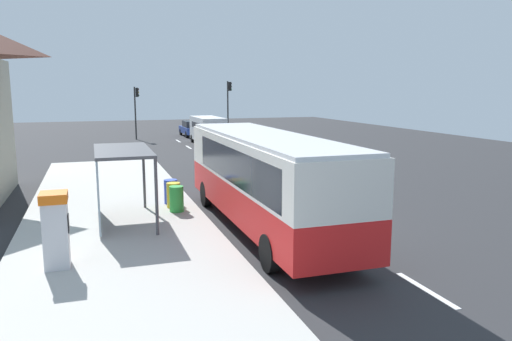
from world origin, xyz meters
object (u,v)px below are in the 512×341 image
recycling_bin_yellow (174,195)px  traffic_light_near_side (229,100)px  recycling_bin_blue (171,191)px  bus_shelter (113,167)px  bus (264,175)px  ticket_machine (56,229)px  recycling_bin_green (177,199)px  sedan_near (192,128)px  white_van (208,128)px  traffic_light_far_side (136,105)px

recycling_bin_yellow → traffic_light_near_side: traffic_light_near_side is taller
recycling_bin_blue → recycling_bin_yellow: bearing=-90.0°
bus_shelter → traffic_light_near_side: bearing=67.7°
bus → ticket_machine: 6.70m
ticket_machine → recycling_bin_yellow: 6.71m
recycling_bin_green → recycling_bin_blue: same height
traffic_light_near_side → sedan_near: bearing=146.0°
recycling_bin_blue → traffic_light_near_side: size_ratio=0.18×
bus → recycling_bin_yellow: 4.34m
bus → ticket_machine: bus is taller
white_van → sedan_near: bearing=89.2°
white_van → recycling_bin_blue: size_ratio=5.51×
recycling_bin_yellow → recycling_bin_blue: same height
recycling_bin_yellow → recycling_bin_blue: size_ratio=1.00×
bus_shelter → bus: bearing=-20.9°
traffic_light_far_side → sedan_near: bearing=14.1°
sedan_near → bus_shelter: 32.47m
ticket_machine → traffic_light_near_side: 35.76m
recycling_bin_yellow → recycling_bin_green: bearing=-90.0°
recycling_bin_green → traffic_light_near_side: traffic_light_near_side is taller
white_van → traffic_light_near_side: size_ratio=0.98×
recycling_bin_blue → recycling_bin_green: bearing=-90.0°
ticket_machine → bus_shelter: size_ratio=0.48×
sedan_near → traffic_light_near_side: 4.74m
sedan_near → bus_shelter: bearing=-105.6°
bus → recycling_bin_blue: size_ratio=11.60×
ticket_machine → recycling_bin_green: (3.83, 4.79, -0.52)m
ticket_machine → traffic_light_near_side: (13.52, 33.02, 2.37)m
recycling_bin_green → recycling_bin_blue: size_ratio=1.00×
traffic_light_near_side → bus: bearing=-103.1°
sedan_near → recycling_bin_blue: 29.71m
bus → recycling_bin_blue: bus is taller
white_van → traffic_light_far_side: bearing=130.9°
traffic_light_far_side → traffic_light_near_side: bearing=-5.3°
recycling_bin_blue → bus_shelter: (-2.21, -2.27, 1.44)m
sedan_near → traffic_light_near_side: traffic_light_near_side is taller
bus → recycling_bin_blue: bearing=121.5°
white_van → bus_shelter: (-8.61, -23.79, 0.75)m
white_van → recycling_bin_yellow: 23.14m
recycling_bin_blue → bus_shelter: 3.48m
traffic_light_near_side → ticket_machine: bearing=-112.3°
white_van → bus_shelter: size_ratio=1.31×
white_van → recycling_bin_blue: white_van is taller
traffic_light_far_side → recycling_bin_yellow: bearing=-92.2°
traffic_light_far_side → bus_shelter: size_ratio=1.20×
recycling_bin_green → recycling_bin_yellow: same height
recycling_bin_blue → traffic_light_far_side: 27.77m
traffic_light_near_side → white_van: bearing=-121.8°
white_van → traffic_light_far_side: 8.30m
recycling_bin_blue → bus_shelter: bearing=-134.3°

